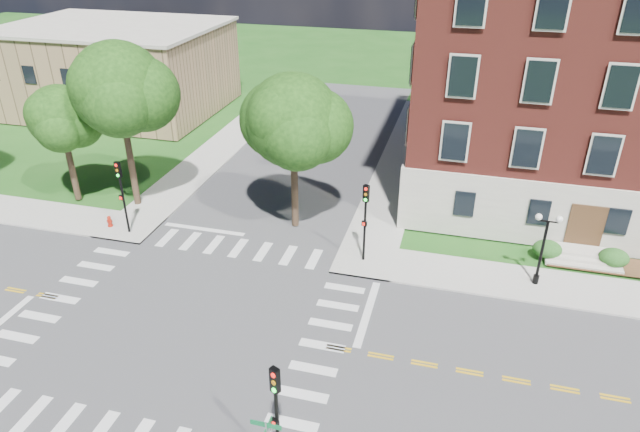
% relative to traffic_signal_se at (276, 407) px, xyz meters
% --- Properties ---
extents(ground, '(160.00, 160.00, 0.00)m').
position_rel_traffic_signal_se_xyz_m(ground, '(-7.40, 6.95, -3.19)').
color(ground, '#1A4E16').
rests_on(ground, ground).
extents(road_ew, '(90.00, 12.00, 0.01)m').
position_rel_traffic_signal_se_xyz_m(road_ew, '(-7.40, 6.95, -3.18)').
color(road_ew, '#3D3D3F').
rests_on(road_ew, ground).
extents(road_ns, '(12.00, 90.00, 0.01)m').
position_rel_traffic_signal_se_xyz_m(road_ns, '(-7.40, 6.95, -3.18)').
color(road_ns, '#3D3D3F').
rests_on(road_ns, ground).
extents(sidewalk_ne, '(34.00, 34.00, 0.12)m').
position_rel_traffic_signal_se_xyz_m(sidewalk_ne, '(7.98, 22.33, -3.13)').
color(sidewalk_ne, '#9E9B93').
rests_on(sidewalk_ne, ground).
extents(sidewalk_nw, '(34.00, 34.00, 0.12)m').
position_rel_traffic_signal_se_xyz_m(sidewalk_nw, '(-22.77, 22.33, -3.13)').
color(sidewalk_nw, '#9E9B93').
rests_on(sidewalk_nw, ground).
extents(crosswalk_east, '(2.20, 10.20, 0.02)m').
position_rel_traffic_signal_se_xyz_m(crosswalk_east, '(-0.20, 6.95, -3.19)').
color(crosswalk_east, silver).
rests_on(crosswalk_east, ground).
extents(stop_bar_east, '(0.40, 5.50, 0.00)m').
position_rel_traffic_signal_se_xyz_m(stop_bar_east, '(1.40, 9.95, -3.19)').
color(stop_bar_east, silver).
rests_on(stop_bar_east, ground).
extents(secondary_building, '(20.40, 15.40, 8.30)m').
position_rel_traffic_signal_se_xyz_m(secondary_building, '(-29.40, 36.95, 1.09)').
color(secondary_building, '#A17D59').
rests_on(secondary_building, ground).
extents(tree_b, '(4.25, 4.25, 8.16)m').
position_rel_traffic_signal_se_xyz_m(tree_b, '(-20.81, 17.30, 2.93)').
color(tree_b, '#2F2217').
rests_on(tree_b, ground).
extents(tree_c, '(6.00, 6.00, 11.12)m').
position_rel_traffic_signal_se_xyz_m(tree_c, '(-16.39, 17.80, 5.03)').
color(tree_c, '#2F2217').
rests_on(tree_c, ground).
extents(tree_d, '(5.70, 5.70, 9.93)m').
position_rel_traffic_signal_se_xyz_m(tree_d, '(-4.84, 17.69, 3.99)').
color(tree_d, '#2F2217').
rests_on(tree_d, ground).
extents(traffic_signal_se, '(0.38, 0.46, 4.80)m').
position_rel_traffic_signal_se_xyz_m(traffic_signal_se, '(0.00, 0.00, 0.00)').
color(traffic_signal_se, black).
rests_on(traffic_signal_se, ground).
extents(traffic_signal_ne, '(0.38, 0.45, 4.80)m').
position_rel_traffic_signal_se_xyz_m(traffic_signal_ne, '(0.25, 14.70, 0.00)').
color(traffic_signal_ne, black).
rests_on(traffic_signal_ne, ground).
extents(traffic_signal_nw, '(0.36, 0.41, 4.80)m').
position_rel_traffic_signal_se_xyz_m(traffic_signal_nw, '(-14.79, 14.06, 0.00)').
color(traffic_signal_nw, black).
rests_on(traffic_signal_nw, ground).
extents(twin_lamp_west, '(1.36, 0.36, 4.23)m').
position_rel_traffic_signal_se_xyz_m(twin_lamp_west, '(9.83, 14.81, -0.66)').
color(twin_lamp_west, black).
rests_on(twin_lamp_west, ground).
extents(fire_hydrant, '(0.35, 0.35, 0.75)m').
position_rel_traffic_signal_se_xyz_m(fire_hydrant, '(-16.36, 14.38, -2.72)').
color(fire_hydrant, '#A11A0C').
rests_on(fire_hydrant, ground).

